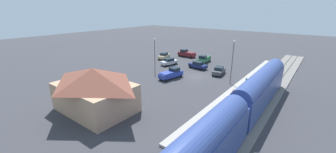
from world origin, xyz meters
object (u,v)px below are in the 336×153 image
(pickup_green, at_px, (204,59))
(light_pole_near_platform, at_px, (233,57))
(pickup_blue, at_px, (171,73))
(light_pole_lot_center, at_px, (155,50))
(pedestrian_waiting_far, at_px, (233,93))
(sedan_navy, at_px, (198,65))
(sedan_silver, at_px, (169,62))
(station_building, at_px, (95,89))
(sedan_tan, at_px, (164,56))
(pickup_maroon, at_px, (186,53))
(sedan_charcoal, at_px, (219,70))
(pedestrian_on_platform, at_px, (246,81))

(pickup_green, height_order, light_pole_near_platform, light_pole_near_platform)
(pickup_blue, distance_m, light_pole_lot_center, 8.07)
(pedestrian_waiting_far, bearing_deg, pickup_green, -51.47)
(sedan_navy, relative_size, light_pole_lot_center, 0.63)
(sedan_silver, bearing_deg, station_building, 104.08)
(pedestrian_waiting_far, distance_m, sedan_silver, 23.94)
(sedan_tan, distance_m, sedan_navy, 13.25)
(pickup_maroon, bearing_deg, station_building, 102.35)
(sedan_tan, xyz_separation_m, pickup_blue, (-12.09, 12.86, 0.15))
(pickup_green, xyz_separation_m, sedan_charcoal, (-7.49, 7.24, -0.15))
(pedestrian_on_platform, relative_size, pickup_maroon, 0.31)
(sedan_silver, bearing_deg, light_pole_near_platform, 167.60)
(station_building, relative_size, sedan_tan, 2.40)
(pedestrian_on_platform, bearing_deg, sedan_silver, -12.17)
(pedestrian_on_platform, xyz_separation_m, sedan_navy, (13.38, -6.06, -0.40))
(pedestrian_on_platform, relative_size, sedan_charcoal, 0.36)
(sedan_silver, bearing_deg, pickup_green, -128.84)
(sedan_tan, relative_size, sedan_navy, 1.02)
(sedan_silver, bearing_deg, sedan_tan, -40.74)
(pickup_green, bearing_deg, pickup_maroon, -22.67)
(sedan_navy, distance_m, pickup_maroon, 12.81)
(pedestrian_waiting_far, distance_m, sedan_navy, 18.72)
(pedestrian_on_platform, distance_m, pedestrian_waiting_far, 6.87)
(pickup_green, height_order, sedan_tan, pickup_green)
(pedestrian_on_platform, xyz_separation_m, pickup_green, (14.87, -12.01, -0.25))
(station_building, relative_size, light_pole_near_platform, 1.37)
(pickup_green, relative_size, sedan_charcoal, 1.19)
(sedan_tan, bearing_deg, light_pole_near_platform, 159.76)
(pickup_green, height_order, sedan_navy, pickup_green)
(pickup_maroon, xyz_separation_m, sedan_charcoal, (-15.02, 10.39, -0.15))
(pickup_green, height_order, sedan_charcoal, pickup_green)
(pedestrian_on_platform, distance_m, pickup_maroon, 27.05)
(sedan_tan, relative_size, light_pole_near_platform, 0.57)
(pedestrian_on_platform, height_order, pedestrian_waiting_far, same)
(pickup_green, distance_m, sedan_navy, 6.13)
(sedan_silver, height_order, sedan_charcoal, same)
(sedan_tan, distance_m, sedan_charcoal, 19.38)
(sedan_navy, bearing_deg, sedan_silver, 11.62)
(pickup_blue, height_order, light_pole_lot_center, light_pole_lot_center)
(pickup_blue, distance_m, sedan_navy, 9.83)
(pedestrian_on_platform, relative_size, sedan_tan, 0.36)
(station_building, height_order, pedestrian_on_platform, station_building)
(pedestrian_waiting_far, xyz_separation_m, pickup_blue, (14.34, -3.13, -0.25))
(sedan_charcoal, relative_size, light_pole_near_platform, 0.56)
(pedestrian_waiting_far, distance_m, sedan_tan, 30.89)
(light_pole_near_platform, xyz_separation_m, light_pole_lot_center, (17.71, 1.75, -0.52))
(pedestrian_on_platform, bearing_deg, light_pole_lot_center, 3.14)
(pickup_blue, xyz_separation_m, sedan_silver, (6.73, -8.25, -0.15))
(sedan_tan, height_order, sedan_navy, same)
(sedan_charcoal, relative_size, light_pole_lot_center, 0.63)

